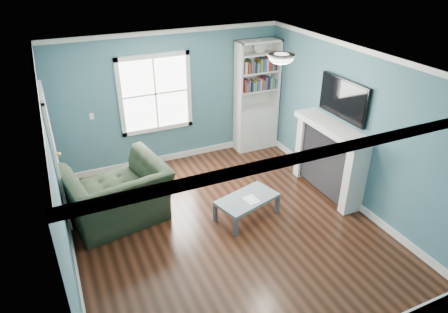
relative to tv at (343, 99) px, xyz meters
name	(u,v)px	position (x,y,z in m)	size (l,w,h in m)	color
floor	(225,226)	(-2.20, -0.20, -1.72)	(5.00, 5.00, 0.00)	black
room_walls	(225,136)	(-2.20, -0.20, -0.14)	(5.00, 5.00, 5.00)	#3D6774
trim	(225,157)	(-2.20, -0.20, -0.49)	(4.50, 5.00, 2.60)	white
window	(155,94)	(-2.50, 2.29, -0.27)	(1.40, 0.06, 1.50)	white
bookshelf	(256,107)	(-0.43, 2.10, -0.80)	(0.90, 0.35, 2.31)	silver
fireplace	(329,160)	(-0.12, 0.00, -1.09)	(0.44, 1.58, 1.30)	black
tv	(343,99)	(0.00, 0.00, 0.00)	(0.06, 1.10, 0.65)	black
door	(55,156)	(-4.42, 1.20, -0.65)	(0.12, 0.98, 2.17)	silver
ceiling_fixture	(281,58)	(-1.30, -0.10, 0.82)	(0.38, 0.38, 0.15)	white
light_switch	(92,116)	(-3.70, 2.28, -0.52)	(0.08, 0.01, 0.12)	white
recliner	(116,185)	(-3.65, 0.68, -1.09)	(1.46, 0.95, 1.28)	#222D1C
coffee_table	(247,200)	(-1.76, -0.10, -1.41)	(1.09, 0.79, 0.36)	#4E535E
paper_sheet	(251,200)	(-1.72, -0.17, -1.37)	(0.20, 0.25, 0.00)	white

